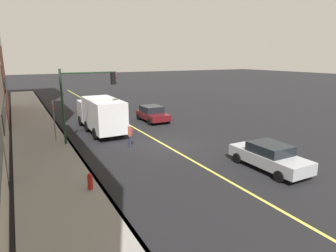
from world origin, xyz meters
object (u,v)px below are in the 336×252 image
object	(u,v)px
truck_white	(101,113)
street_sign_post	(54,118)
traffic_light_mast	(85,93)
pedestrian_with_backpack	(130,134)
fire_hydrant	(90,183)
car_silver	(269,156)
car_maroon	(152,113)

from	to	relation	value
truck_white	street_sign_post	size ratio (longest dim) A/B	2.42
traffic_light_mast	street_sign_post	xyz separation A→B (m)	(1.20, 2.06, -1.84)
pedestrian_with_backpack	truck_white	bearing A→B (deg)	6.92
pedestrian_with_backpack	fire_hydrant	world-z (taller)	pedestrian_with_backpack
pedestrian_with_backpack	traffic_light_mast	size ratio (longest dim) A/B	0.29
car_silver	fire_hydrant	distance (m)	9.69
pedestrian_with_backpack	car_maroon	bearing A→B (deg)	-36.02
car_silver	car_maroon	world-z (taller)	car_maroon
pedestrian_with_backpack	car_silver	bearing A→B (deg)	-144.88
car_silver	truck_white	xyz separation A→B (m)	(12.75, 5.96, 0.79)
traffic_light_mast	fire_hydrant	bearing A→B (deg)	167.68
traffic_light_mast	street_sign_post	size ratio (longest dim) A/B	1.69
car_maroon	pedestrian_with_backpack	bearing A→B (deg)	143.98
car_silver	fire_hydrant	bearing A→B (deg)	78.87
car_maroon	traffic_light_mast	xyz separation A→B (m)	(-4.42, 7.31, 2.93)
truck_white	street_sign_post	bearing A→B (deg)	113.18
car_silver	car_maroon	distance (m)	14.32
fire_hydrant	car_silver	bearing A→B (deg)	-101.13
pedestrian_with_backpack	fire_hydrant	distance (m)	7.09
car_silver	street_sign_post	bearing A→B (deg)	41.47
car_maroon	truck_white	size ratio (longest dim) A/B	0.52
pedestrian_with_backpack	fire_hydrant	xyz separation A→B (m)	(-5.71, 4.17, -0.45)
car_silver	car_maroon	size ratio (longest dim) A/B	1.17
car_silver	traffic_light_mast	distance (m)	12.92
car_silver	street_sign_post	xyz separation A→B (m)	(11.10, 9.81, 1.11)
car_maroon	street_sign_post	size ratio (longest dim) A/B	1.26
traffic_light_mast	street_sign_post	distance (m)	3.01
fire_hydrant	truck_white	bearing A→B (deg)	-18.06
truck_white	pedestrian_with_backpack	world-z (taller)	truck_white
traffic_light_mast	street_sign_post	bearing A→B (deg)	59.71
truck_white	car_maroon	bearing A→B (deg)	-74.17
traffic_light_mast	car_maroon	bearing A→B (deg)	-58.87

